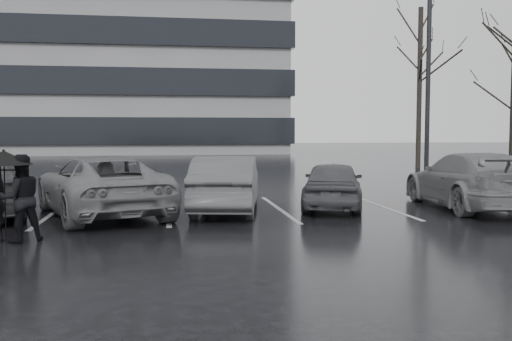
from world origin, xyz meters
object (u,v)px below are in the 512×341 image
at_px(car_west_a, 226,184).
at_px(pedestrian_right, 20,198).
at_px(car_west_b, 101,186).
at_px(car_east, 470,180).
at_px(car_main, 333,184).
at_px(lamp_post, 428,63).
at_px(tree_north, 419,88).

distance_m(car_west_a, pedestrian_right, 5.23).
xyz_separation_m(car_west_b, car_east, (9.29, -0.18, 0.02)).
distance_m(car_west_a, car_west_b, 3.00).
relative_size(car_west_a, car_east, 0.84).
relative_size(car_main, pedestrian_right, 2.31).
distance_m(car_main, car_west_b, 5.77).
bearing_deg(car_east, car_west_a, 1.04).
bearing_deg(car_west_a, lamp_post, -131.15).
bearing_deg(tree_north, car_west_a, -128.51).
bearing_deg(pedestrian_right, car_east, 168.79).
height_order(car_west_b, pedestrian_right, pedestrian_right).
distance_m(lamp_post, tree_north, 8.76).
height_order(car_main, car_west_b, car_west_b).
height_order(car_east, lamp_post, lamp_post).
height_order(car_west_a, pedestrian_right, pedestrian_right).
xyz_separation_m(car_east, lamp_post, (2.14, 7.09, 3.86)).
xyz_separation_m(car_west_a, pedestrian_right, (-4.05, -3.31, 0.10)).
relative_size(car_west_a, tree_north, 0.49).
bearing_deg(car_west_a, tree_north, -118.24).
bearing_deg(car_west_a, pedestrian_right, 49.58).
bearing_deg(car_main, car_west_a, 20.43).
xyz_separation_m(pedestrian_right, lamp_post, (12.49, 10.05, 3.80)).
bearing_deg(lamp_post, car_west_a, -141.43).
bearing_deg(car_west_b, car_west_a, 163.61).
distance_m(car_main, car_west_a, 2.77).
relative_size(car_west_a, lamp_post, 0.42).
bearing_deg(pedestrian_right, car_west_a, -167.86).
xyz_separation_m(pedestrian_right, tree_north, (15.84, 18.13, 3.46)).
distance_m(pedestrian_right, tree_north, 24.32).
bearing_deg(car_west_b, car_main, 163.16).
xyz_separation_m(car_main, lamp_post, (5.67, 6.61, 3.96)).
height_order(car_east, tree_north, tree_north).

